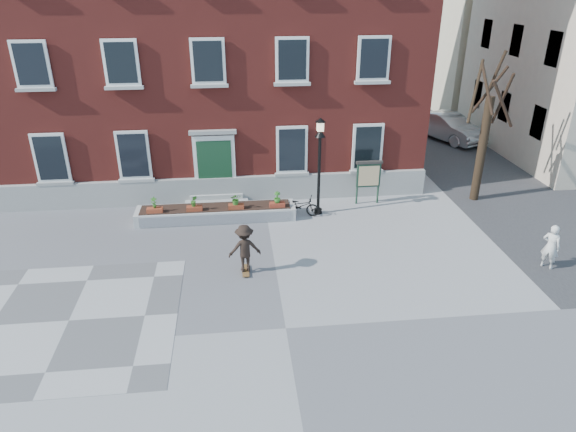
{
  "coord_description": "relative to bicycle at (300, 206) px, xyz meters",
  "views": [
    {
      "loc": [
        -1.18,
        -11.31,
        8.77
      ],
      "look_at": [
        0.5,
        4.0,
        1.5
      ],
      "focal_mm": 32.0,
      "sensor_mm": 36.0,
      "label": 1
    }
  ],
  "objects": [
    {
      "name": "parked_car",
      "position": [
        9.85,
        9.34,
        0.36
      ],
      "size": [
        3.36,
        4.93,
        1.54
      ],
      "primitive_type": "imported",
      "rotation": [
        0.0,
        0.0,
        0.41
      ],
      "color": "#B9BBBE",
      "rests_on": "ground"
    },
    {
      "name": "ground",
      "position": [
        -1.34,
        -7.21,
        -0.41
      ],
      "size": [
        100.0,
        100.0,
        0.0
      ],
      "primitive_type": "plane",
      "color": "gray",
      "rests_on": "ground"
    },
    {
      "name": "lamp_post",
      "position": [
        0.74,
        0.08,
        2.13
      ],
      "size": [
        0.4,
        0.4,
        3.93
      ],
      "color": "black",
      "rests_on": "ground"
    },
    {
      "name": "notice_board",
      "position": [
        2.95,
        0.85,
        0.85
      ],
      "size": [
        1.1,
        0.16,
        1.87
      ],
      "color": "#183122",
      "rests_on": "ground"
    },
    {
      "name": "side_street",
      "position": [
        16.65,
        12.57,
        6.61
      ],
      "size": [
        15.2,
        36.0,
        14.5
      ],
      "color": "#3A3A3D",
      "rests_on": "ground"
    },
    {
      "name": "planter_assembly",
      "position": [
        -3.33,
        -0.03,
        -0.1
      ],
      "size": [
        6.2,
        1.12,
        1.15
      ],
      "color": "beige",
      "rests_on": "ground"
    },
    {
      "name": "brick_building",
      "position": [
        -3.34,
        6.77,
        5.89
      ],
      "size": [
        18.4,
        10.85,
        12.6
      ],
      "color": "maroon",
      "rests_on": "ground"
    },
    {
      "name": "checker_patch",
      "position": [
        -7.34,
        -6.21,
        -0.4
      ],
      "size": [
        6.0,
        6.0,
        0.01
      ],
      "primitive_type": "cube",
      "color": "#555557",
      "rests_on": "ground"
    },
    {
      "name": "bare_tree",
      "position": [
        7.67,
        0.8,
        2.38
      ],
      "size": [
        1.83,
        1.83,
        6.16
      ],
      "color": "#2E2114",
      "rests_on": "ground"
    },
    {
      "name": "skateboarder",
      "position": [
        -2.33,
        -4.15,
        0.47
      ],
      "size": [
        1.1,
        0.78,
        1.69
      ],
      "color": "brown",
      "rests_on": "ground"
    },
    {
      "name": "bystander",
      "position": [
        7.56,
        -4.92,
        0.36
      ],
      "size": [
        0.65,
        0.67,
        1.54
      ],
      "primitive_type": "imported",
      "rotation": [
        0.0,
        0.0,
        2.28
      ],
      "color": "silver",
      "rests_on": "ground"
    },
    {
      "name": "bicycle",
      "position": [
        0.0,
        0.0,
        0.0
      ],
      "size": [
        1.65,
        1.01,
        0.82
      ],
      "primitive_type": "imported",
      "rotation": [
        0.0,
        0.0,
        1.25
      ],
      "color": "black",
      "rests_on": "ground"
    }
  ]
}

